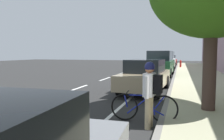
{
  "coord_description": "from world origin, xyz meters",
  "views": [
    {
      "loc": [
        2.43,
        -15.83,
        1.82
      ],
      "look_at": [
        0.54,
        -9.88,
        1.33
      ],
      "focal_mm": 34.81,
      "sensor_mm": 36.0,
      "label": 1
    }
  ],
  "objects_px": {
    "parked_sedan_red_farthest": "(170,61)",
    "parked_suv_green_mid": "(160,63)",
    "parked_suv_white_far": "(166,60)",
    "cyclist_with_backpack": "(151,88)",
    "fire_hydrant": "(181,64)",
    "bicycle_at_curb": "(144,107)",
    "parked_sedan_tan_second": "(145,76)"
  },
  "relations": [
    {
      "from": "bicycle_at_curb",
      "to": "fire_hydrant",
      "type": "height_order",
      "value": "fire_hydrant"
    },
    {
      "from": "parked_suv_green_mid",
      "to": "parked_suv_white_far",
      "type": "height_order",
      "value": "same"
    },
    {
      "from": "parked_sedan_red_farthest",
      "to": "cyclist_with_backpack",
      "type": "height_order",
      "value": "cyclist_with_backpack"
    },
    {
      "from": "bicycle_at_curb",
      "to": "fire_hydrant",
      "type": "xyz_separation_m",
      "value": [
        0.89,
        21.61,
        0.17
      ]
    },
    {
      "from": "parked_sedan_red_farthest",
      "to": "cyclist_with_backpack",
      "type": "xyz_separation_m",
      "value": [
        0.81,
        -27.03,
        0.22
      ]
    },
    {
      "from": "parked_suv_white_far",
      "to": "cyclist_with_backpack",
      "type": "relative_size",
      "value": 2.93
    },
    {
      "from": "parked_sedan_red_farthest",
      "to": "fire_hydrant",
      "type": "distance_m",
      "value": 5.19
    },
    {
      "from": "parked_suv_green_mid",
      "to": "cyclist_with_backpack",
      "type": "height_order",
      "value": "parked_suv_green_mid"
    },
    {
      "from": "parked_sedan_tan_second",
      "to": "bicycle_at_curb",
      "type": "bearing_deg",
      "value": -81.49
    },
    {
      "from": "parked_suv_white_far",
      "to": "parked_sedan_red_farthest",
      "type": "xyz_separation_m",
      "value": [
        0.07,
        7.96,
        -0.27
      ]
    },
    {
      "from": "parked_suv_green_mid",
      "to": "parked_sedan_red_farthest",
      "type": "bearing_deg",
      "value": 89.77
    },
    {
      "from": "fire_hydrant",
      "to": "bicycle_at_curb",
      "type": "bearing_deg",
      "value": -92.37
    },
    {
      "from": "parked_sedan_tan_second",
      "to": "parked_suv_green_mid",
      "type": "xyz_separation_m",
      "value": [
        0.03,
        7.52,
        0.27
      ]
    },
    {
      "from": "parked_sedan_tan_second",
      "to": "bicycle_at_curb",
      "type": "relative_size",
      "value": 2.54
    },
    {
      "from": "parked_sedan_red_farthest",
      "to": "bicycle_at_curb",
      "type": "distance_m",
      "value": 26.59
    },
    {
      "from": "cyclist_with_backpack",
      "to": "parked_suv_white_far",
      "type": "bearing_deg",
      "value": 92.66
    },
    {
      "from": "bicycle_at_curb",
      "to": "parked_sedan_tan_second",
      "type": "bearing_deg",
      "value": 98.51
    },
    {
      "from": "bicycle_at_curb",
      "to": "cyclist_with_backpack",
      "type": "height_order",
      "value": "cyclist_with_backpack"
    },
    {
      "from": "parked_sedan_red_farthest",
      "to": "bicycle_at_curb",
      "type": "height_order",
      "value": "parked_sedan_red_farthest"
    },
    {
      "from": "cyclist_with_backpack",
      "to": "parked_suv_green_mid",
      "type": "bearing_deg",
      "value": 94.0
    },
    {
      "from": "parked_sedan_tan_second",
      "to": "parked_suv_white_far",
      "type": "bearing_deg",
      "value": 89.92
    },
    {
      "from": "parked_suv_white_far",
      "to": "bicycle_at_curb",
      "type": "height_order",
      "value": "parked_suv_white_far"
    },
    {
      "from": "parked_suv_green_mid",
      "to": "parked_suv_white_far",
      "type": "relative_size",
      "value": 1.01
    },
    {
      "from": "parked_sedan_tan_second",
      "to": "cyclist_with_backpack",
      "type": "height_order",
      "value": "cyclist_with_backpack"
    },
    {
      "from": "parked_sedan_red_farthest",
      "to": "bicycle_at_curb",
      "type": "xyz_separation_m",
      "value": [
        0.59,
        -26.58,
        -0.36
      ]
    },
    {
      "from": "parked_sedan_red_farthest",
      "to": "parked_suv_green_mid",
      "type": "bearing_deg",
      "value": -90.23
    },
    {
      "from": "cyclist_with_backpack",
      "to": "fire_hydrant",
      "type": "bearing_deg",
      "value": 88.27
    },
    {
      "from": "parked_suv_green_mid",
      "to": "cyclist_with_backpack",
      "type": "bearing_deg",
      "value": -86.0
    },
    {
      "from": "bicycle_at_curb",
      "to": "parked_suv_white_far",
      "type": "bearing_deg",
      "value": 92.02
    },
    {
      "from": "parked_suv_green_mid",
      "to": "parked_sedan_tan_second",
      "type": "bearing_deg",
      "value": -90.24
    },
    {
      "from": "fire_hydrant",
      "to": "parked_suv_green_mid",
      "type": "bearing_deg",
      "value": -99.15
    },
    {
      "from": "parked_suv_green_mid",
      "to": "cyclist_with_backpack",
      "type": "xyz_separation_m",
      "value": [
        0.87,
        -12.5,
        -0.05
      ]
    }
  ]
}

